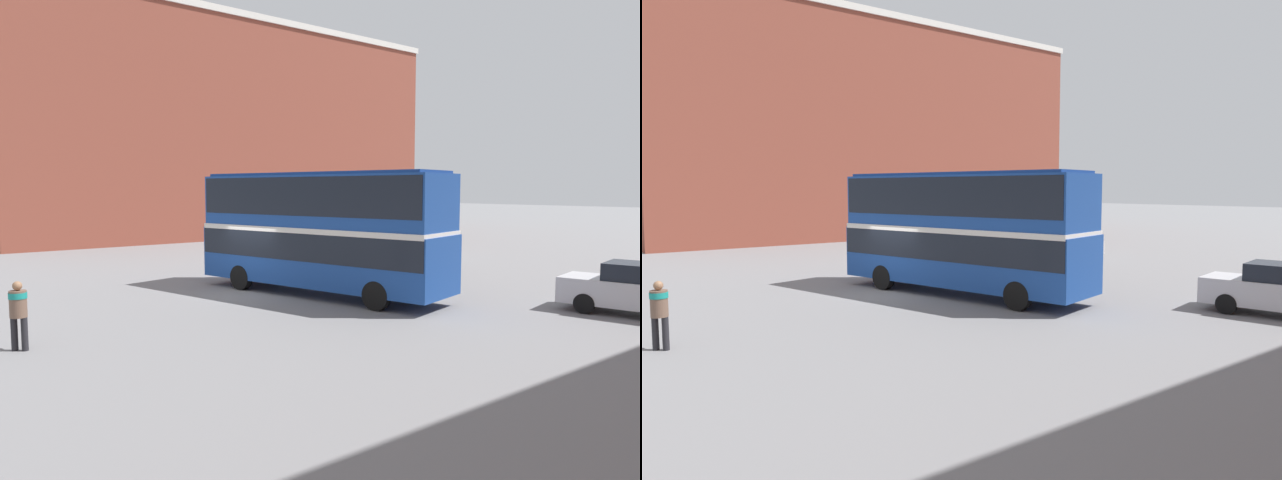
# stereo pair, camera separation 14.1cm
# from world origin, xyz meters

# --- Properties ---
(ground_plane) EXTENTS (240.00, 240.00, 0.00)m
(ground_plane) POSITION_xyz_m (0.00, 0.00, 0.00)
(ground_plane) COLOR slate
(building_row_left) EXTENTS (10.53, 36.92, 17.64)m
(building_row_left) POSITION_xyz_m (-25.61, 13.02, 8.83)
(building_row_left) COLOR brown
(building_row_left) RESTS_ON ground_plane
(double_decker_bus) EXTENTS (10.49, 4.95, 4.57)m
(double_decker_bus) POSITION_xyz_m (1.94, 1.99, 2.61)
(double_decker_bus) COLOR #194293
(double_decker_bus) RESTS_ON ground_plane
(pedestrian_foreground) EXTENTS (0.60, 0.60, 1.72)m
(pedestrian_foreground) POSITION_xyz_m (3.39, -8.49, 1.06)
(pedestrian_foreground) COLOR #232328
(pedestrian_foreground) RESTS_ON ground_plane
(parked_car_kerb_far) EXTENTS (4.76, 2.48, 1.52)m
(parked_car_kerb_far) POSITION_xyz_m (-4.29, 14.86, 0.78)
(parked_car_kerb_far) COLOR silver
(parked_car_kerb_far) RESTS_ON ground_plane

